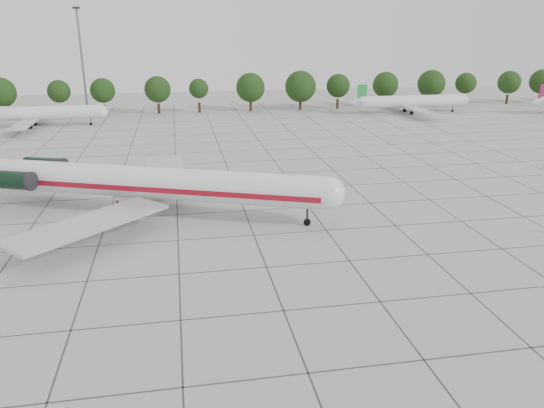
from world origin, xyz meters
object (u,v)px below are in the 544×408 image
at_px(main_airliner, 133,181).
at_px(floodlight_mast, 81,54).
at_px(bg_airliner_b, 35,114).
at_px(bg_airliner_d, 412,102).

xyz_separation_m(main_airliner, floodlight_mast, (-17.16, 82.53, 10.32)).
bearing_deg(floodlight_mast, bg_airliner_b, -110.12).
relative_size(main_airliner, bg_airliner_d, 1.64).
xyz_separation_m(bg_airliner_d, floodlight_mast, (-81.16, 17.82, 11.37)).
distance_m(main_airliner, bg_airliner_b, 66.31).
relative_size(bg_airliner_b, bg_airliner_d, 1.00).
relative_size(bg_airliner_d, floodlight_mast, 1.11).
bearing_deg(main_airliner, bg_airliner_b, 133.80).
height_order(bg_airliner_b, bg_airliner_d, same).
height_order(bg_airliner_d, floodlight_mast, floodlight_mast).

